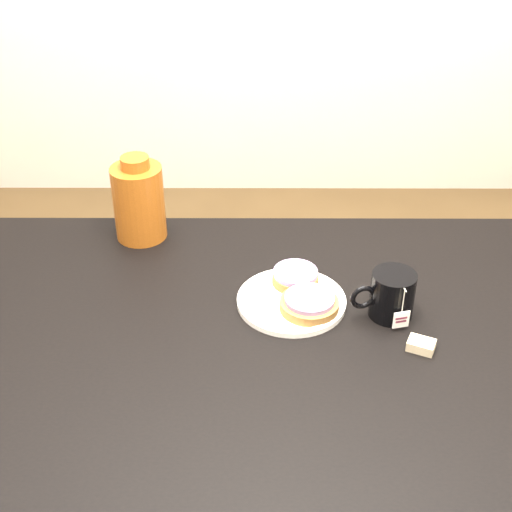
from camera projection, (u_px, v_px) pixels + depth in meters
name	position (u px, v px, depth m)	size (l,w,h in m)	color
table	(296.00, 389.00, 1.25)	(1.40, 0.90, 0.75)	black
plate	(291.00, 300.00, 1.32)	(0.20, 0.20, 0.02)	white
bagel_back	(295.00, 277.00, 1.35)	(0.09, 0.09, 0.03)	brown
bagel_front	(309.00, 303.00, 1.28)	(0.13, 0.13, 0.03)	brown
mug	(391.00, 295.00, 1.27)	(0.13, 0.10, 0.09)	black
teabag_pouch	(421.00, 345.00, 1.21)	(0.04, 0.03, 0.02)	#C6B793
bagel_package	(139.00, 201.00, 1.48)	(0.11, 0.11, 0.18)	#642E0D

